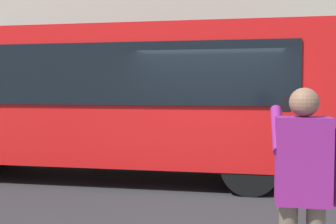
# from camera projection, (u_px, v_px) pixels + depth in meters

# --- Properties ---
(ground_plane) EXTENTS (60.00, 60.00, 0.00)m
(ground_plane) POSITION_uv_depth(u_px,v_px,m) (211.00, 189.00, 7.72)
(ground_plane) COLOR #232326
(red_bus) EXTENTS (9.05, 2.54, 3.08)m
(red_bus) POSITION_uv_depth(u_px,v_px,m) (103.00, 96.00, 8.81)
(red_bus) COLOR red
(red_bus) RESTS_ON ground_plane
(pedestrian_photographer) EXTENTS (0.53, 0.52, 1.70)m
(pedestrian_photographer) POSITION_uv_depth(u_px,v_px,m) (303.00, 182.00, 3.18)
(pedestrian_photographer) COLOR #4C4238
(pedestrian_photographer) RESTS_ON sidewalk_curb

